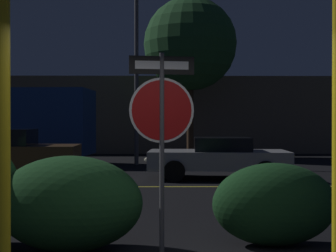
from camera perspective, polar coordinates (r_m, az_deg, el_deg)
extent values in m
cube|color=gold|center=(12.05, -0.25, -7.41)|extent=(33.58, 0.12, 0.01)
cylinder|color=#4C4C51|center=(5.70, -0.76, -3.59)|extent=(0.06, 0.06, 2.49)
cylinder|color=white|center=(5.69, -0.76, 1.93)|extent=(0.79, 0.12, 0.79)
cylinder|color=#B71414|center=(5.69, -0.76, 1.93)|extent=(0.73, 0.12, 0.74)
cube|color=black|center=(5.73, -0.76, 7.42)|extent=(0.80, 0.13, 0.22)
cube|color=white|center=(5.73, -0.76, 7.42)|extent=(0.65, 0.12, 0.10)
cylinder|color=yellow|center=(4.25, -19.74, -0.66)|extent=(0.16, 0.16, 3.14)
ellipsoid|color=#1E4C23|center=(6.18, -11.93, -9.22)|extent=(1.88, 1.12, 1.22)
ellipsoid|color=#19421E|center=(6.48, 12.84, -9.29)|extent=(1.66, 0.85, 1.11)
cylinder|color=black|center=(13.28, -15.39, -5.40)|extent=(0.61, 0.22, 0.60)
cylinder|color=black|center=(14.93, -14.00, -4.75)|extent=(0.61, 0.22, 0.60)
cube|color=#9E9EA3|center=(13.79, 6.10, -4.09)|extent=(4.13, 2.00, 0.52)
cube|color=black|center=(13.77, 6.61, -2.20)|extent=(1.70, 1.61, 0.39)
cylinder|color=black|center=(12.95, 0.78, -5.53)|extent=(0.61, 0.23, 0.60)
cylinder|color=black|center=(14.64, 0.99, -4.84)|extent=(0.61, 0.23, 0.60)
cylinder|color=black|center=(13.11, 11.82, -5.47)|extent=(0.61, 0.23, 0.60)
cylinder|color=black|center=(14.79, 10.76, -4.80)|extent=(0.61, 0.23, 0.60)
sphere|color=#F4EFCC|center=(13.27, -2.63, -4.15)|extent=(0.14, 0.14, 0.14)
sphere|color=#F4EFCC|center=(14.36, -2.23, -3.80)|extent=(0.14, 0.14, 0.14)
cube|color=navy|center=(18.80, -14.66, 0.48)|extent=(3.60, 2.57, 2.53)
cylinder|color=black|center=(17.58, -13.85, -3.58)|extent=(0.86, 0.33, 0.84)
cylinder|color=black|center=(19.76, -11.97, -3.13)|extent=(0.86, 0.33, 0.84)
cylinder|color=#4C4C51|center=(18.26, -3.87, 7.61)|extent=(0.16, 0.16, 7.86)
cylinder|color=#422D1E|center=(21.97, 2.72, 1.04)|extent=(0.32, 0.32, 3.76)
sphere|color=#235128|center=(22.27, 2.72, 9.95)|extent=(4.36, 4.36, 4.36)
cube|color=#6B5B4C|center=(26.61, 2.13, 1.29)|extent=(21.21, 4.34, 4.09)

